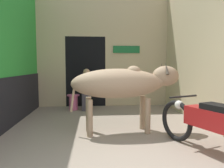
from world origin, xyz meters
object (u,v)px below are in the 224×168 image
object	(u,v)px
motorcycle_near	(210,124)
plastic_stool	(73,102)
cow	(124,84)
shopkeeper_seated	(87,88)

from	to	relation	value
motorcycle_near	plastic_stool	xyz separation A→B (m)	(-2.27, 3.50, -0.23)
cow	shopkeeper_seated	distance (m)	2.40
motorcycle_near	cow	bearing A→B (deg)	132.18
motorcycle_near	shopkeeper_seated	distance (m)	3.93
cow	motorcycle_near	size ratio (longest dim) A/B	1.10
plastic_stool	shopkeeper_seated	bearing A→B (deg)	-8.41
cow	shopkeeper_seated	xyz separation A→B (m)	(-0.79, 2.24, -0.31)
motorcycle_near	plastic_stool	world-z (taller)	motorcycle_near
motorcycle_near	shopkeeper_seated	xyz separation A→B (m)	(-1.88, 3.44, 0.18)
shopkeeper_seated	plastic_stool	size ratio (longest dim) A/B	2.69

